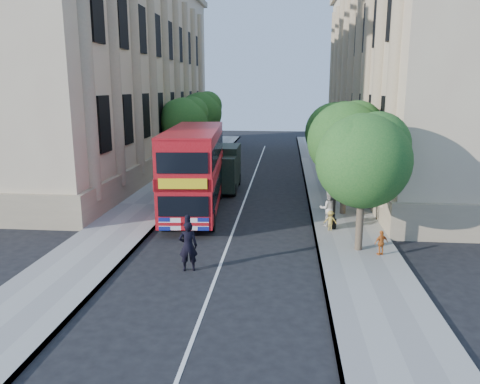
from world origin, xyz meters
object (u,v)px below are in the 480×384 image
(police_constable, at_px, (188,246))
(woman_pedestrian, at_px, (328,208))
(double_decker_bus, at_px, (195,168))
(lamp_post, at_px, (335,182))
(box_van, at_px, (222,169))

(police_constable, distance_m, woman_pedestrian, 8.61)
(double_decker_bus, height_order, woman_pedestrian, double_decker_bus)
(lamp_post, xyz_separation_m, police_constable, (-6.17, -5.80, -1.51))
(woman_pedestrian, bearing_deg, police_constable, 39.93)
(double_decker_bus, height_order, box_van, double_decker_bus)
(double_decker_bus, relative_size, woman_pedestrian, 5.59)
(lamp_post, distance_m, police_constable, 8.60)
(lamp_post, distance_m, double_decker_bus, 8.09)
(double_decker_bus, bearing_deg, box_van, 77.64)
(lamp_post, relative_size, box_van, 0.97)
(double_decker_bus, xyz_separation_m, police_constable, (1.40, -8.66, -1.60))
(lamp_post, height_order, double_decker_bus, lamp_post)
(lamp_post, bearing_deg, box_van, 127.60)
(lamp_post, distance_m, box_van, 11.19)
(box_van, height_order, woman_pedestrian, box_van)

